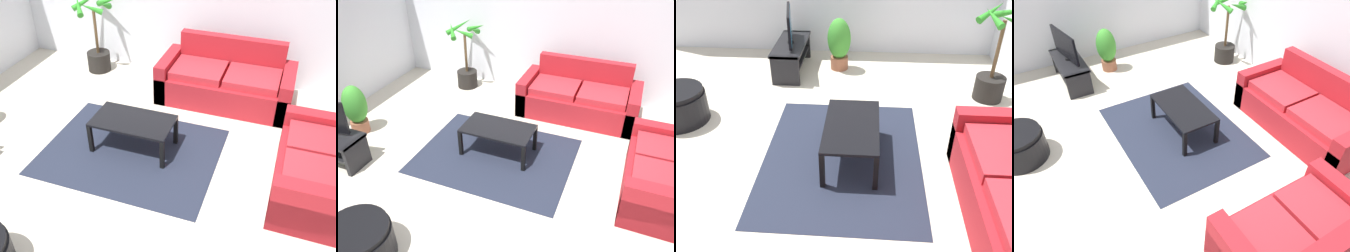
% 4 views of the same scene
% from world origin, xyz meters
% --- Properties ---
extents(ground_plane, '(6.60, 6.60, 0.00)m').
position_xyz_m(ground_plane, '(0.00, 0.00, 0.00)').
color(ground_plane, beige).
extents(tv_stand, '(1.10, 0.45, 0.45)m').
position_xyz_m(tv_stand, '(-2.14, -0.31, 0.30)').
color(tv_stand, black).
rests_on(tv_stand, ground).
extents(tv, '(0.83, 0.20, 0.51)m').
position_xyz_m(tv, '(-2.14, -0.31, 0.72)').
color(tv, black).
rests_on(tv, tv_stand).
extents(coffee_table, '(1.01, 0.57, 0.43)m').
position_xyz_m(coffee_table, '(0.02, 0.75, 0.37)').
color(coffee_table, black).
rests_on(coffee_table, ground).
extents(area_rug, '(2.20, 1.70, 0.01)m').
position_xyz_m(area_rug, '(0.02, 0.65, 0.00)').
color(area_rug, '#1E2333').
rests_on(area_rug, ground).
extents(potted_palm, '(0.80, 0.76, 1.29)m').
position_xyz_m(potted_palm, '(-1.42, 2.57, 0.48)').
color(potted_palm, black).
rests_on(potted_palm, ground).
extents(potted_plant_small, '(0.36, 0.36, 0.81)m').
position_xyz_m(potted_plant_small, '(-2.26, 0.43, 0.43)').
color(potted_plant_small, brown).
rests_on(potted_plant_small, ground).
extents(ottoman, '(0.69, 0.69, 0.43)m').
position_xyz_m(ottoman, '(-0.58, -1.43, 0.21)').
color(ottoman, black).
rests_on(ottoman, ground).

